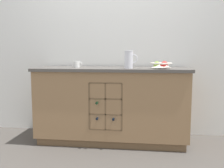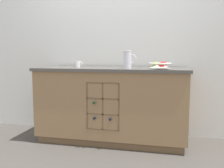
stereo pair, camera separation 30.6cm
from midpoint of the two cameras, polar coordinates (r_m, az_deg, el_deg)
The scene contains 6 objects.
ground_plane at distance 3.22m, azimuth 2.79°, elevation -12.73°, with size 14.00×14.00×0.00m, color #4C4742.
back_wall at distance 3.43m, azimuth 4.07°, elevation 10.09°, with size 4.40×0.06×2.55m, color white.
kitchen_island at distance 3.10m, azimuth 2.82°, elevation -4.61°, with size 1.83×0.70×0.92m.
fruit_bowl at distance 2.85m, azimuth 13.98°, elevation 4.23°, with size 0.25×0.25×0.09m.
white_pitcher at distance 2.87m, azimuth 6.63°, elevation 5.66°, with size 0.15×0.10×0.20m.
ceramic_mug at distance 3.11m, azimuth -5.11°, elevation 4.52°, with size 0.11×0.08×0.08m.
Camera 2 is at (0.68, -2.97, 1.08)m, focal length 40.00 mm.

